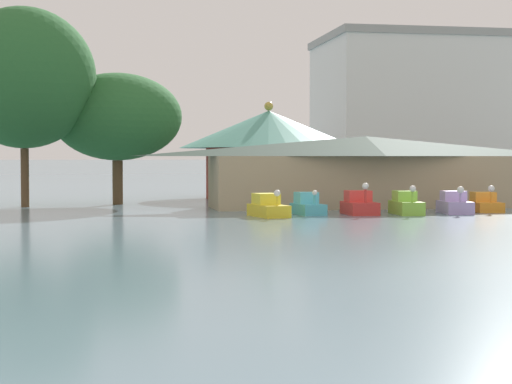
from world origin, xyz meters
The scene contains 11 objects.
pedal_boat_yellow centered at (4.44, 37.44, 0.50)m, with size 1.97×3.15×1.50m.
pedal_boat_cyan centered at (6.95, 38.68, 0.49)m, with size 1.64×2.60×1.41m.
pedal_boat_red centered at (9.85, 38.32, 0.54)m, with size 1.59×2.61×1.81m.
pedal_boat_lime centered at (12.45, 37.88, 0.54)m, with size 1.43×2.86×1.67m.
pedal_boat_lavender centered at (15.50, 38.22, 0.52)m, with size 1.78×2.72×1.59m.
pedal_boat_orange centered at (17.86, 39.36, 0.47)m, with size 1.76×2.80×1.59m.
boathouse centered at (12.22, 44.78, 2.39)m, with size 21.25×5.81×4.56m.
green_roof_pavilion centered at (8.45, 57.91, 4.03)m, with size 14.06×14.06×7.55m.
shoreline_tree_tall_left centered at (-9.31, 48.89, 8.30)m, with size 9.20×9.20×12.84m.
shoreline_tree_mid centered at (-3.37, 51.03, 5.95)m, with size 8.78×8.78×8.92m.
background_building_block centered at (40.28, 105.80, 9.98)m, with size 29.56×19.74×19.91m.
Camera 1 is at (-4.34, -7.98, 3.23)m, focal length 60.08 mm.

